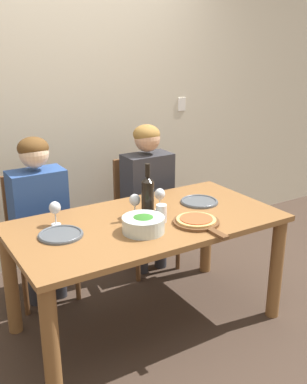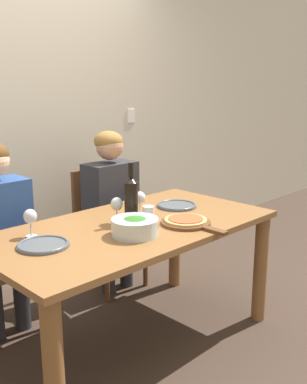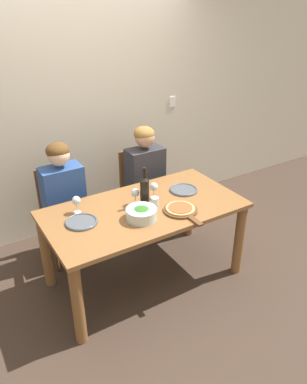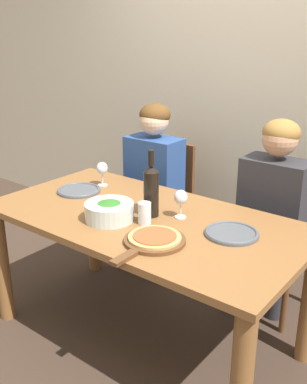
{
  "view_description": "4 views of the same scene",
  "coord_description": "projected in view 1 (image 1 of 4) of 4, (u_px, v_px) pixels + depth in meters",
  "views": [
    {
      "loc": [
        -1.32,
        -2.23,
        1.81
      ],
      "look_at": [
        0.12,
        0.11,
        0.88
      ],
      "focal_mm": 42.0,
      "sensor_mm": 36.0,
      "label": 1
    },
    {
      "loc": [
        -1.64,
        -1.81,
        1.53
      ],
      "look_at": [
        0.15,
        -0.03,
        0.92
      ],
      "focal_mm": 42.0,
      "sensor_mm": 36.0,
      "label": 2
    },
    {
      "loc": [
        -1.38,
        -2.38,
        2.33
      ],
      "look_at": [
        0.11,
        0.03,
        0.85
      ],
      "focal_mm": 35.0,
      "sensor_mm": 36.0,
      "label": 3
    },
    {
      "loc": [
        1.36,
        -1.67,
        1.67
      ],
      "look_at": [
        -0.02,
        0.1,
        0.85
      ],
      "focal_mm": 42.0,
      "sensor_mm": 36.0,
      "label": 4
    }
  ],
  "objects": [
    {
      "name": "person_woman",
      "position": [
        39.0,
        206.0,
        3.12
      ],
      "size": [
        0.47,
        0.51,
        1.2
      ],
      "color": "#28282D",
      "rests_on": "ground"
    },
    {
      "name": "person_man",
      "position": [
        148.0,
        185.0,
        3.56
      ],
      "size": [
        0.47,
        0.51,
        1.2
      ],
      "color": "#28282D",
      "rests_on": "ground"
    },
    {
      "name": "dinner_plate_left",
      "position": [
        61.0,
        234.0,
        2.57
      ],
      "size": [
        0.26,
        0.26,
        0.02
      ],
      "color": "#4C5156",
      "rests_on": "dining_table"
    },
    {
      "name": "wine_bottle",
      "position": [
        148.0,
        196.0,
        2.79
      ],
      "size": [
        0.08,
        0.08,
        0.35
      ],
      "color": "black",
      "rests_on": "dining_table"
    },
    {
      "name": "wine_glass_centre",
      "position": [
        135.0,
        201.0,
        2.82
      ],
      "size": [
        0.07,
        0.07,
        0.15
      ],
      "color": "silver",
      "rests_on": "dining_table"
    },
    {
      "name": "wine_glass_left",
      "position": [
        55.0,
        209.0,
        2.69
      ],
      "size": [
        0.07,
        0.07,
        0.15
      ],
      "color": "silver",
      "rests_on": "dining_table"
    },
    {
      "name": "dining_table",
      "position": [
        147.0,
        239.0,
        2.84
      ],
      "size": [
        1.69,
        0.88,
        0.75
      ],
      "color": "brown",
      "rests_on": "ground"
    },
    {
      "name": "pizza_on_board",
      "position": [
        197.0,
        222.0,
        2.73
      ],
      "size": [
        0.28,
        0.42,
        0.04
      ],
      "color": "brown",
      "rests_on": "dining_table"
    },
    {
      "name": "broccoli_bowl",
      "position": [
        143.0,
        224.0,
        2.61
      ],
      "size": [
        0.25,
        0.25,
        0.1
      ],
      "color": "silver",
      "rests_on": "dining_table"
    },
    {
      "name": "chair_right",
      "position": [
        142.0,
        209.0,
        3.73
      ],
      "size": [
        0.42,
        0.42,
        0.9
      ],
      "color": "brown",
      "rests_on": "ground"
    },
    {
      "name": "ground_plane",
      "position": [
        147.0,
        322.0,
        3.04
      ],
      "size": [
        40.0,
        40.0,
        0.0
      ],
      "primitive_type": "plane",
      "color": "#3D2D23"
    },
    {
      "name": "chair_left",
      "position": [
        37.0,
        232.0,
        3.29
      ],
      "size": [
        0.42,
        0.42,
        0.9
      ],
      "color": "brown",
      "rests_on": "ground"
    },
    {
      "name": "dinner_plate_right",
      "position": [
        199.0,
        201.0,
        3.09
      ],
      "size": [
        0.26,
        0.26,
        0.02
      ],
      "color": "#4C5156",
      "rests_on": "dining_table"
    },
    {
      "name": "back_wall",
      "position": [
        68.0,
        101.0,
        3.61
      ],
      "size": [
        10.0,
        0.06,
        2.7
      ],
      "color": "beige",
      "rests_on": "ground"
    },
    {
      "name": "wine_glass_right",
      "position": [
        160.0,
        195.0,
        2.93
      ],
      "size": [
        0.07,
        0.07,
        0.15
      ],
      "color": "silver",
      "rests_on": "dining_table"
    },
    {
      "name": "water_tumbler",
      "position": [
        161.0,
        213.0,
        2.75
      ],
      "size": [
        0.07,
        0.07,
        0.11
      ],
      "color": "silver",
      "rests_on": "dining_table"
    }
  ]
}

